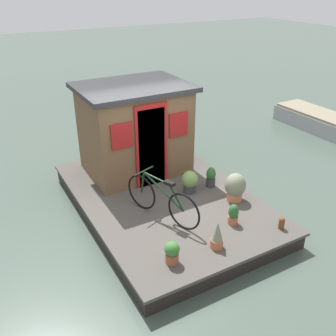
{
  "coord_description": "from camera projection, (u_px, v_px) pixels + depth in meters",
  "views": [
    {
      "loc": [
        -5.9,
        3.19,
        4.39
      ],
      "look_at": [
        -0.2,
        0.0,
        1.06
      ],
      "focal_mm": 40.41,
      "sensor_mm": 36.0,
      "label": 1
    }
  ],
  "objects": [
    {
      "name": "dinghy_boat",
      "position": [
        322.0,
        122.0,
        11.9
      ],
      "size": [
        3.19,
        1.09,
        0.55
      ],
      "color": "#99999E",
      "rests_on": "ground_plane"
    },
    {
      "name": "mooring_bollard",
      "position": [
        282.0,
        223.0,
        6.7
      ],
      "size": [
        0.11,
        0.11,
        0.23
      ],
      "color": "brown",
      "rests_on": "houseboat_deck"
    },
    {
      "name": "potted_plant_succulent",
      "position": [
        217.0,
        236.0,
        6.18
      ],
      "size": [
        0.22,
        0.22,
        0.49
      ],
      "color": "#B2603D",
      "rests_on": "houseboat_deck"
    },
    {
      "name": "potted_plant_sage",
      "position": [
        211.0,
        177.0,
        8.02
      ],
      "size": [
        0.2,
        0.2,
        0.44
      ],
      "color": "#38383D",
      "rests_on": "houseboat_deck"
    },
    {
      "name": "houseboat_deck",
      "position": [
        163.0,
        202.0,
        7.88
      ],
      "size": [
        4.84,
        3.25,
        0.36
      ],
      "color": "#4C4742",
      "rests_on": "ground_plane"
    },
    {
      "name": "houseboat_cabin",
      "position": [
        135.0,
        129.0,
        8.36
      ],
      "size": [
        1.8,
        2.34,
        1.99
      ],
      "color": "brown",
      "rests_on": "houseboat_deck"
    },
    {
      "name": "potted_plant_ivy",
      "position": [
        190.0,
        181.0,
        7.78
      ],
      "size": [
        0.35,
        0.35,
        0.47
      ],
      "color": "#38383D",
      "rests_on": "houseboat_deck"
    },
    {
      "name": "ground_plane",
      "position": [
        163.0,
        209.0,
        7.97
      ],
      "size": [
        60.0,
        60.0,
        0.0
      ],
      "primitive_type": "plane",
      "color": "#47564C"
    },
    {
      "name": "bicycle",
      "position": [
        162.0,
        200.0,
        6.88
      ],
      "size": [
        1.64,
        0.7,
        0.85
      ],
      "color": "black",
      "rests_on": "houseboat_deck"
    },
    {
      "name": "potted_plant_rosemary",
      "position": [
        172.0,
        252.0,
        5.87
      ],
      "size": [
        0.24,
        0.24,
        0.38
      ],
      "color": "#935138",
      "rests_on": "houseboat_deck"
    },
    {
      "name": "potted_plant_basil",
      "position": [
        233.0,
        214.0,
        6.81
      ],
      "size": [
        0.18,
        0.18,
        0.4
      ],
      "color": "#B2603D",
      "rests_on": "houseboat_deck"
    },
    {
      "name": "potted_plant_lavender",
      "position": [
        235.0,
        187.0,
        7.49
      ],
      "size": [
        0.42,
        0.42,
        0.58
      ],
      "color": "#C6754C",
      "rests_on": "houseboat_deck"
    }
  ]
}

